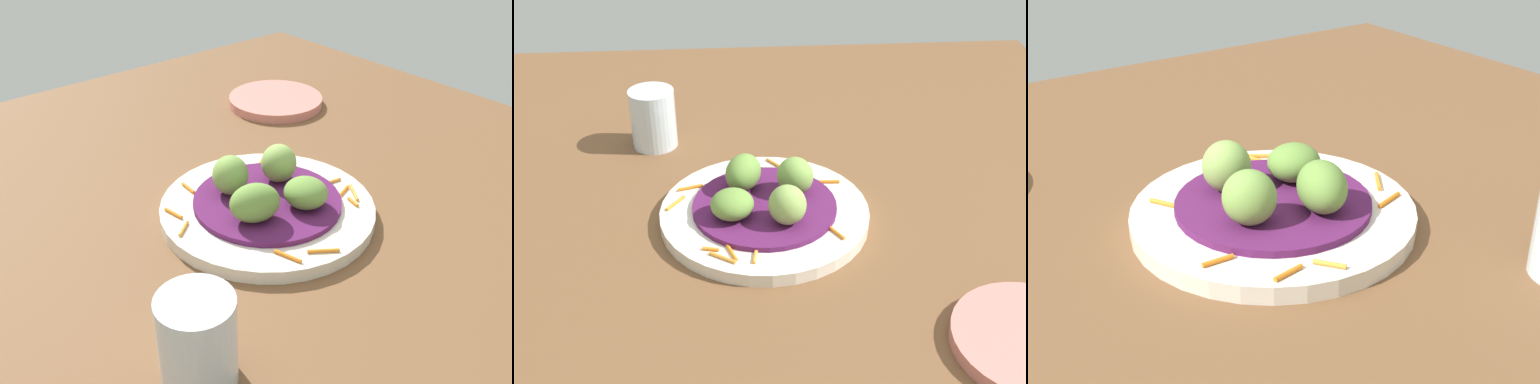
{
  "view_description": "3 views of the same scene",
  "coord_description": "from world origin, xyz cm",
  "views": [
    {
      "loc": [
        40.97,
        -34.03,
        39.62
      ],
      "look_at": [
        -2.15,
        2.65,
        4.63
      ],
      "focal_mm": 40.15,
      "sensor_mm": 36.0,
      "label": 1
    },
    {
      "loc": [
        3.64,
        68.62,
        48.21
      ],
      "look_at": [
        -1.4,
        1.68,
        5.01
      ],
      "focal_mm": 46.79,
      "sensor_mm": 36.0,
      "label": 2
    },
    {
      "loc": [
        -30.92,
        -42.24,
        32.53
      ],
      "look_at": [
        -0.67,
        1.39,
        5.71
      ],
      "focal_mm": 49.62,
      "sensor_mm": 36.0,
      "label": 3
    }
  ],
  "objects": [
    {
      "name": "water_glass",
      "position": [
        13.7,
        -16.84,
        6.2
      ],
      "size": [
        6.35,
        6.35,
        8.4
      ],
      "primitive_type": "cylinder",
      "color": "silver",
      "rests_on": "table_surface"
    },
    {
      "name": "guac_scoop_right",
      "position": [
        -2.97,
        6.93,
        6.6
      ],
      "size": [
        6.04,
        6.06,
        4.67
      ],
      "primitive_type": "ellipsoid",
      "rotation": [
        0.0,
        0.0,
        0.66
      ],
      "color": "#84A851",
      "rests_on": "cabbage_bed"
    },
    {
      "name": "carrot_garnish",
      "position": [
        0.93,
        3.81,
        3.78
      ],
      "size": [
        21.62,
        21.95,
        0.4
      ],
      "color": "orange",
      "rests_on": "main_plate"
    },
    {
      "name": "table_surface",
      "position": [
        0.0,
        0.0,
        1.0
      ],
      "size": [
        110.0,
        110.0,
        2.0
      ],
      "primitive_type": "cube",
      "color": "brown",
      "rests_on": "ground"
    },
    {
      "name": "main_plate",
      "position": [
        -0.65,
        3.08,
        2.79
      ],
      "size": [
        24.9,
        24.9,
        1.58
      ],
      "primitive_type": "cylinder",
      "color": "silver",
      "rests_on": "table_surface"
    },
    {
      "name": "guac_scoop_center",
      "position": [
        3.2,
        5.4,
        5.96
      ],
      "size": [
        6.25,
        6.12,
        3.39
      ],
      "primitive_type": "ellipsoid",
      "rotation": [
        0.0,
        0.0,
        1.88
      ],
      "color": "olive",
      "rests_on": "cabbage_bed"
    },
    {
      "name": "cabbage_bed",
      "position": [
        -0.65,
        3.08,
        3.92
      ],
      "size": [
        17.17,
        17.17,
        0.68
      ],
      "primitive_type": "cylinder",
      "color": "#51194C",
      "rests_on": "main_plate"
    },
    {
      "name": "guac_scoop_back",
      "position": [
        -4.49,
        0.76,
        6.59
      ],
      "size": [
        6.14,
        6.11,
        4.65
      ],
      "primitive_type": "ellipsoid",
      "rotation": [
        0.0,
        0.0,
        2.43
      ],
      "color": "#759E47",
      "rests_on": "cabbage_bed"
    },
    {
      "name": "guac_scoop_left",
      "position": [
        1.67,
        -0.77,
        6.42
      ],
      "size": [
        5.95,
        6.74,
        4.32
      ],
      "primitive_type": "ellipsoid",
      "rotation": [
        0.0,
        0.0,
        1.19
      ],
      "color": "olive",
      "rests_on": "cabbage_bed"
    }
  ]
}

